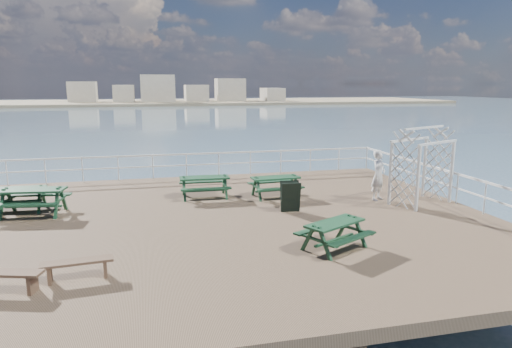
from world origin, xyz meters
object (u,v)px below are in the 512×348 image
at_px(flat_bench_far, 4,277).
at_px(picnic_table_a, 33,196).
at_px(trellis_arbor, 422,170).
at_px(flat_bench_near, 77,265).
at_px(person, 378,175).
at_px(picnic_table_c, 275,182).
at_px(picnic_table_b, 204,182).
at_px(picnic_table_d, 16,194).
at_px(picnic_table_e, 335,229).

bearing_deg(flat_bench_far, picnic_table_a, 113.36).
xyz_separation_m(flat_bench_far, trellis_arbor, (12.19, 4.28, 0.87)).
bearing_deg(flat_bench_near, person, 20.82).
height_order(picnic_table_c, person, person).
height_order(picnic_table_b, flat_bench_near, picnic_table_b).
height_order(flat_bench_near, person, person).
bearing_deg(person, picnic_table_d, 136.78).
bearing_deg(picnic_table_e, trellis_arbor, 9.22).
bearing_deg(picnic_table_a, trellis_arbor, 0.78).
relative_size(picnic_table_c, flat_bench_far, 1.19).
height_order(picnic_table_a, flat_bench_near, picnic_table_a).
bearing_deg(picnic_table_c, picnic_table_b, 164.04).
relative_size(flat_bench_near, person, 0.83).
bearing_deg(picnic_table_b, trellis_arbor, -18.23).
height_order(picnic_table_d, trellis_arbor, trellis_arbor).
bearing_deg(trellis_arbor, picnic_table_b, 137.13).
height_order(picnic_table_c, trellis_arbor, trellis_arbor).
bearing_deg(picnic_table_a, picnic_table_d, 144.60).
bearing_deg(picnic_table_d, picnic_table_e, -32.33).
distance_m(picnic_table_a, flat_bench_far, 5.95).
bearing_deg(picnic_table_d, person, -5.91).
xyz_separation_m(flat_bench_near, person, (9.63, 4.77, 0.59)).
height_order(picnic_table_c, flat_bench_near, picnic_table_c).
bearing_deg(flat_bench_far, picnic_table_c, 56.76).
bearing_deg(picnic_table_a, flat_bench_near, -61.69).
xyz_separation_m(picnic_table_b, trellis_arbor, (7.27, -2.64, 0.64)).
relative_size(picnic_table_d, person, 1.00).
relative_size(picnic_table_a, flat_bench_far, 1.39).
bearing_deg(flat_bench_far, person, 41.14).
xyz_separation_m(picnic_table_a, person, (11.71, -0.82, 0.30)).
height_order(picnic_table_b, picnic_table_c, picnic_table_b).
distance_m(picnic_table_c, picnic_table_d, 8.86).
height_order(flat_bench_far, trellis_arbor, trellis_arbor).
bearing_deg(person, picnic_table_c, 122.80).
bearing_deg(flat_bench_near, picnic_table_e, -1.26).
bearing_deg(picnic_table_d, flat_bench_far, -77.47).
bearing_deg(flat_bench_near, picnic_table_d, 108.15).
height_order(picnic_table_a, flat_bench_far, picnic_table_a).
xyz_separation_m(picnic_table_e, flat_bench_far, (-7.47, -0.76, -0.19)).
distance_m(picnic_table_a, picnic_table_d, 0.88).
bearing_deg(picnic_table_e, picnic_table_d, 119.53).
relative_size(picnic_table_d, flat_bench_far, 1.16).
distance_m(picnic_table_c, flat_bench_near, 8.64).
distance_m(picnic_table_c, person, 3.74).
xyz_separation_m(picnic_table_d, flat_bench_near, (2.71, -6.19, -0.24)).
bearing_deg(picnic_table_b, flat_bench_far, -123.68).
height_order(flat_bench_near, flat_bench_far, flat_bench_far).
bearing_deg(picnic_table_c, picnic_table_a, 179.18).
height_order(picnic_table_b, picnic_table_d, picnic_table_d).
relative_size(picnic_table_b, picnic_table_d, 1.01).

